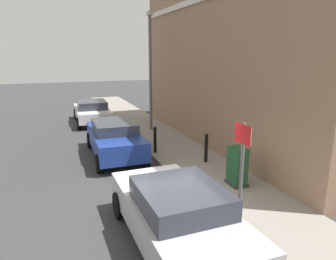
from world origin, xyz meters
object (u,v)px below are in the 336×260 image
(car_silver, at_px, (177,214))
(lamppost, at_px, (150,67))
(bollard_near_cabinet, at_px, (206,147))
(car_blue, at_px, (115,138))
(street_sign, at_px, (242,157))
(bollard_far_kerb, at_px, (155,139))
(utility_cabinet, at_px, (237,168))
(car_white, at_px, (92,111))

(car_silver, relative_size, lamppost, 0.74)
(bollard_near_cabinet, bearing_deg, car_blue, 141.57)
(street_sign, bearing_deg, lamppost, 84.71)
(car_blue, bearing_deg, street_sign, -162.87)
(car_silver, height_order, car_blue, car_blue)
(bollard_near_cabinet, relative_size, bollard_far_kerb, 1.00)
(car_silver, bearing_deg, street_sign, -81.57)
(car_silver, xyz_separation_m, car_blue, (0.00, 6.25, 0.02))
(car_blue, xyz_separation_m, utility_cabinet, (2.70, -4.33, -0.07))
(lamppost, bearing_deg, car_white, 126.37)
(car_silver, distance_m, car_white, 12.81)
(bollard_far_kerb, xyz_separation_m, street_sign, (0.19, -5.47, 0.96))
(car_silver, xyz_separation_m, utility_cabinet, (2.71, 1.93, -0.05))
(car_white, bearing_deg, car_blue, -178.54)
(car_silver, distance_m, street_sign, 1.93)
(street_sign, bearing_deg, car_blue, 105.54)
(car_blue, xyz_separation_m, bollard_far_kerb, (1.47, -0.52, -0.04))
(car_blue, height_order, bollard_far_kerb, car_blue)
(car_silver, relative_size, bollard_far_kerb, 4.10)
(car_silver, height_order, utility_cabinet, car_silver)
(car_blue, bearing_deg, utility_cabinet, -146.41)
(car_silver, xyz_separation_m, car_white, (0.02, 12.81, -0.04))
(lamppost, bearing_deg, car_silver, -104.96)
(car_blue, bearing_deg, car_silver, -178.43)
(utility_cabinet, relative_size, street_sign, 0.50)
(car_blue, height_order, street_sign, street_sign)
(car_white, bearing_deg, utility_cabinet, -164.54)
(car_white, xyz_separation_m, utility_cabinet, (2.69, -10.88, -0.01))
(car_blue, height_order, utility_cabinet, car_blue)
(lamppost, bearing_deg, bollard_near_cabinet, -86.90)
(utility_cabinet, relative_size, lamppost, 0.20)
(lamppost, bearing_deg, street_sign, -95.29)
(bollard_far_kerb, height_order, lamppost, lamppost)
(car_blue, distance_m, bollard_far_kerb, 1.56)
(car_blue, relative_size, utility_cabinet, 3.66)
(car_silver, distance_m, car_blue, 6.25)
(utility_cabinet, bearing_deg, bollard_near_cabinet, 87.28)
(bollard_near_cabinet, height_order, bollard_far_kerb, same)
(car_blue, bearing_deg, bollard_near_cabinet, -126.84)
(utility_cabinet, height_order, bollard_near_cabinet, utility_cabinet)
(car_blue, relative_size, bollard_far_kerb, 4.06)
(bollard_far_kerb, bearing_deg, car_white, 101.67)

